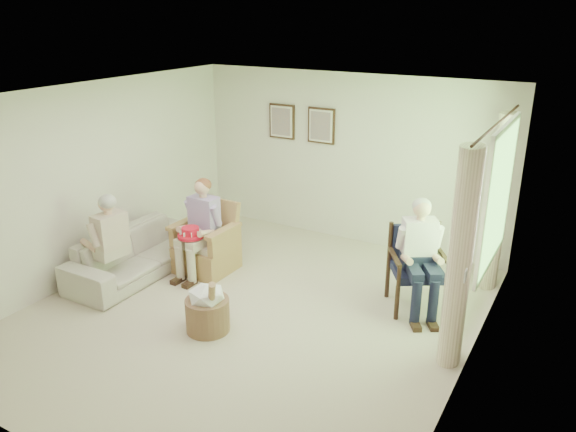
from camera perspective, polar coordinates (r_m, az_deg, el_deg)
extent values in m
plane|color=beige|center=(6.92, -3.75, -9.80)|extent=(5.50, 5.50, 0.00)
cube|color=silver|center=(8.68, 6.10, 5.75)|extent=(5.00, 0.04, 2.60)
cube|color=silver|center=(4.56, -23.75, -9.96)|extent=(5.00, 0.04, 2.60)
cube|color=silver|center=(7.97, -19.20, 3.39)|extent=(0.04, 5.50, 2.60)
cube|color=silver|center=(5.48, 18.38, -4.08)|extent=(0.04, 5.50, 2.60)
cube|color=white|center=(6.05, -4.33, 12.01)|extent=(5.00, 5.50, 0.02)
cube|color=#2D6B23|center=(6.51, 20.62, 1.86)|extent=(0.02, 1.40, 1.50)
cube|color=white|center=(6.33, 21.41, 8.58)|extent=(0.04, 1.52, 0.06)
cube|color=white|center=(6.79, 19.73, -4.38)|extent=(0.04, 1.52, 0.06)
cylinder|color=#382114|center=(6.34, 20.63, 8.88)|extent=(0.03, 2.50, 0.03)
cylinder|color=beige|center=(5.77, 17.04, -4.33)|extent=(0.34, 0.34, 2.30)
cylinder|color=beige|center=(7.58, 20.53, 1.18)|extent=(0.34, 0.34, 2.30)
cube|color=#382114|center=(9.06, -0.62, 9.59)|extent=(0.45, 0.03, 0.55)
cube|color=silver|center=(9.04, -0.69, 9.57)|extent=(0.39, 0.01, 0.49)
cube|color=tan|center=(9.04, -0.71, 9.56)|extent=(0.33, 0.01, 0.43)
cube|color=#382114|center=(8.74, 3.40, 9.15)|extent=(0.45, 0.03, 0.55)
cube|color=silver|center=(8.72, 3.34, 9.13)|extent=(0.39, 0.01, 0.49)
cube|color=tan|center=(8.71, 3.31, 9.12)|extent=(0.33, 0.01, 0.43)
cube|color=tan|center=(7.97, -8.26, -4.20)|extent=(0.72, 0.70, 0.38)
cube|color=beige|center=(7.86, -8.47, -2.72)|extent=(0.56, 0.54, 0.09)
cube|color=tan|center=(8.00, -7.15, -0.22)|extent=(0.67, 0.20, 0.56)
cube|color=tan|center=(8.03, -10.26, -1.53)|extent=(0.09, 0.65, 0.27)
cube|color=tan|center=(7.65, -6.41, -2.47)|extent=(0.09, 0.65, 0.27)
cylinder|color=black|center=(6.95, 9.84, -7.90)|extent=(0.06, 0.06, 0.43)
cylinder|color=black|center=(6.81, 14.54, -8.94)|extent=(0.06, 0.06, 0.43)
cylinder|color=black|center=(7.42, 11.33, -6.11)|extent=(0.06, 0.06, 0.43)
cylinder|color=black|center=(7.28, 15.74, -7.03)|extent=(0.06, 0.06, 0.43)
cube|color=#1B1E3C|center=(6.99, 13.03, -5.54)|extent=(0.57, 0.55, 0.10)
cube|color=#1B1E3C|center=(7.12, 13.84, -2.79)|extent=(0.53, 0.07, 0.49)
imported|color=beige|center=(8.02, -14.96, -3.65)|extent=(2.09, 0.82, 0.61)
cube|color=beige|center=(7.80, -8.52, -1.67)|extent=(0.40, 0.26, 0.16)
cube|color=#AC92CF|center=(7.71, -8.53, 0.31)|extent=(0.39, 0.24, 0.46)
sphere|color=#DDAD8E|center=(7.59, -8.72, 2.91)|extent=(0.21, 0.21, 0.21)
ellipsoid|color=brown|center=(7.60, -8.62, 3.14)|extent=(0.22, 0.22, 0.18)
cube|color=beige|center=(7.72, -10.08, -2.40)|extent=(0.14, 0.44, 0.13)
cube|color=beige|center=(7.60, -8.92, -2.69)|extent=(0.14, 0.44, 0.13)
cylinder|color=beige|center=(7.68, -10.91, -4.67)|extent=(0.12, 0.12, 0.48)
cylinder|color=beige|center=(7.57, -9.75, -5.01)|extent=(0.12, 0.12, 0.48)
cube|color=#171A33|center=(6.92, 13.13, -4.35)|extent=(0.40, 0.26, 0.16)
cube|color=white|center=(6.83, 13.37, -2.15)|extent=(0.39, 0.24, 0.46)
sphere|color=#DDAD8E|center=(6.69, 13.60, 0.75)|extent=(0.21, 0.21, 0.21)
ellipsoid|color=#B7B2AD|center=(6.71, 13.68, 1.01)|extent=(0.22, 0.22, 0.18)
cube|color=#171A33|center=(6.78, 11.74, -5.26)|extent=(0.14, 0.44, 0.13)
cube|color=#171A33|center=(6.73, 13.35, -5.59)|extent=(0.14, 0.44, 0.13)
cylinder|color=#171A33|center=(6.74, 11.01, -8.14)|extent=(0.12, 0.12, 0.54)
cylinder|color=#171A33|center=(6.69, 12.64, -8.50)|extent=(0.12, 0.12, 0.54)
cube|color=beige|center=(7.64, -17.48, -3.27)|extent=(0.42, 0.26, 0.16)
cube|color=beige|center=(7.55, -17.59, -1.27)|extent=(0.41, 0.24, 0.46)
sphere|color=#DDAD8E|center=(7.42, -17.95, 1.36)|extent=(0.21, 0.21, 0.21)
ellipsoid|color=#B7B2AD|center=(7.43, -17.83, 1.60)|extent=(0.22, 0.22, 0.18)
cube|color=beige|center=(7.60, -19.15, -4.01)|extent=(0.14, 0.44, 0.13)
cube|color=beige|center=(7.46, -18.12, -4.35)|extent=(0.14, 0.44, 0.13)
cylinder|color=beige|center=(7.58, -20.06, -6.16)|extent=(0.12, 0.12, 0.43)
cylinder|color=beige|center=(7.44, -19.05, -6.54)|extent=(0.12, 0.12, 0.43)
cylinder|color=red|center=(7.58, -9.86, -1.99)|extent=(0.35, 0.35, 0.04)
cylinder|color=red|center=(7.56, -9.88, -1.57)|extent=(0.23, 0.23, 0.12)
cube|color=white|center=(7.49, -9.16, -1.75)|extent=(0.04, 0.01, 0.05)
cube|color=white|center=(7.57, -8.97, -1.49)|extent=(0.04, 0.04, 0.05)
cube|color=white|center=(7.65, -9.31, -1.28)|extent=(0.01, 0.04, 0.05)
cube|color=white|center=(7.67, -9.98, -1.25)|extent=(0.04, 0.04, 0.05)
cube|color=white|center=(7.63, -10.59, -1.40)|extent=(0.04, 0.01, 0.05)
cube|color=white|center=(7.55, -10.80, -1.66)|extent=(0.04, 0.04, 0.05)
cube|color=white|center=(7.47, -10.47, -1.87)|extent=(0.01, 0.05, 0.05)
cube|color=white|center=(7.45, -9.79, -1.91)|extent=(0.04, 0.04, 0.05)
cylinder|color=tan|center=(6.55, -8.17, -9.90)|extent=(0.66, 0.66, 0.39)
ellipsoid|color=white|center=(6.43, -8.28, -7.96)|extent=(0.45, 0.45, 0.27)
cylinder|color=#A57F56|center=(6.33, -7.78, -8.42)|extent=(0.20, 0.36, 0.58)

